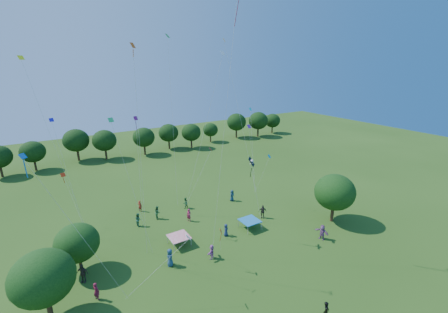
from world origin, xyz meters
TOP-DOWN VIEW (x-y plane):
  - near_tree_west at (-16.26, 14.15)m, footprint 4.74×4.74m
  - near_tree_north at (-13.38, 19.13)m, footprint 4.12×4.12m
  - near_tree_east at (15.55, 12.56)m, footprint 5.04×5.04m
  - treeline at (-1.73, 55.43)m, footprint 88.01×8.77m
  - tent_red_stripe at (-3.39, 18.11)m, footprint 2.20×2.20m
  - tent_blue at (5.47, 16.77)m, footprint 2.20×2.20m
  - man_in_black at (2.27, 2.38)m, footprint 0.79×0.71m
  - crowd_person_0 at (2.08, 16.89)m, footprint 0.78×0.84m
  - crowd_person_1 at (-4.70, 28.31)m, footprint 0.69×0.71m
  - crowd_person_2 at (-6.04, 24.63)m, footprint 0.55×0.90m
  - crowd_person_3 at (-14.42, 24.87)m, footprint 0.84×1.27m
  - crowd_person_4 at (8.45, 17.95)m, footprint 1.15×1.01m
  - crowd_person_5 at (-1.48, 14.08)m, footprint 1.47×1.36m
  - crowd_person_6 at (-5.62, 15.26)m, footprint 0.81×1.06m
  - crowd_person_7 at (-12.75, 14.40)m, footprint 0.69×0.76m
  - crowd_person_8 at (0.97, 25.85)m, footprint 0.89×0.67m
  - crowd_person_9 at (-12.53, 23.93)m, footprint 0.87×1.20m
  - crowd_person_10 at (-13.43, 17.38)m, footprint 1.19×1.08m
  - crowd_person_11 at (11.12, 10.38)m, footprint 0.92×1.79m
  - crowd_person_12 at (7.84, 24.33)m, footprint 0.96×0.74m
  - crowd_person_13 at (-0.15, 22.31)m, footprint 0.70×0.76m
  - crowd_person_14 at (-3.34, 25.12)m, footprint 0.64×0.95m
  - pirate_kite at (4.11, 14.90)m, footprint 1.70×1.54m
  - red_high_kite at (1.45, 14.81)m, footprint 3.71×1.31m
  - small_kite_0 at (-13.05, 29.02)m, footprint 1.40×4.33m
  - small_kite_1 at (-7.31, 16.32)m, footprint 0.53×0.76m
  - small_kite_2 at (9.31, 26.60)m, footprint 2.22×6.05m
  - small_kite_3 at (-0.57, 25.19)m, footprint 0.70×0.72m
  - small_kite_4 at (-13.11, 27.53)m, footprint 1.52×3.38m
  - small_kite_5 at (9.38, 22.23)m, footprint 1.97×0.47m
  - small_kite_6 at (3.95, 23.16)m, footprint 5.29×1.67m
  - small_kite_7 at (11.34, 24.64)m, footprint 0.96×2.74m
  - small_kite_8 at (3.11, 23.23)m, footprint 3.80×1.08m
  - small_kite_9 at (-1.48, 12.21)m, footprint 0.87×1.39m
  - small_kite_10 at (-14.23, 25.49)m, footprint 3.42×0.62m
  - small_kite_11 at (-8.80, 16.57)m, footprint 2.77×0.38m
  - small_kite_12 at (-14.41, 11.06)m, footprint 5.22×0.84m
  - small_kite_13 at (-5.68, 23.16)m, footprint 0.78×1.08m
  - small_kite_14 at (-6.45, 10.48)m, footprint 5.41×1.65m
  - small_kite_15 at (11.51, 21.01)m, footprint 1.42×1.91m

SIDE VIEW (x-z plane):
  - crowd_person_0 at x=2.08m, z-range 0.00..1.52m
  - crowd_person_5 at x=-1.48m, z-range 0.00..1.58m
  - crowd_person_8 at x=0.97m, z-range 0.00..1.60m
  - crowd_person_1 at x=-4.70m, z-range 0.00..1.61m
  - crowd_person_9 at x=-12.53m, z-range 0.00..1.68m
  - crowd_person_7 at x=-12.75m, z-range 0.00..1.70m
  - crowd_person_13 at x=-0.15m, z-range 0.00..1.71m
  - crowd_person_12 at x=7.84m, z-range 0.00..1.72m
  - crowd_person_2 at x=-6.04m, z-range 0.00..1.73m
  - man_in_black at x=2.27m, z-range 0.00..1.77m
  - crowd_person_14 at x=-3.34m, z-range 0.00..1.78m
  - crowd_person_3 at x=-14.42m, z-range 0.00..1.79m
  - crowd_person_4 at x=8.45m, z-range 0.00..1.82m
  - crowd_person_11 at x=11.12m, z-range 0.00..1.83m
  - crowd_person_10 at x=-13.43m, z-range 0.00..1.89m
  - crowd_person_6 at x=-5.62m, z-range 0.00..1.90m
  - tent_red_stripe at x=-3.39m, z-range 0.49..1.59m
  - tent_blue at x=5.47m, z-range 0.49..1.59m
  - near_tree_north at x=-13.38m, z-range 0.67..5.74m
  - small_kite_9 at x=-1.48m, z-range 2.30..5.51m
  - near_tree_west at x=-16.26m, z-range 0.91..7.01m
  - near_tree_east at x=15.55m, z-range 0.90..7.23m
  - treeline at x=-1.73m, z-range 0.70..7.48m
  - small_kite_14 at x=-6.45m, z-range 2.90..7.87m
  - small_kite_0 at x=-13.05m, z-range 3.09..8.71m
  - small_kite_15 at x=11.51m, z-range 3.39..9.56m
  - small_kite_8 at x=3.11m, z-range 3.80..11.64m
  - pirate_kite at x=4.11m, z-range 5.03..13.65m
  - small_kite_5 at x=9.38m, z-range 4.43..14.84m
  - small_kite_7 at x=11.34m, z-range 4.32..16.43m
  - small_kite_4 at x=-13.11m, z-range 4.24..16.75m
  - small_kite_12 at x=-14.41m, z-range 4.22..17.57m
  - small_kite_13 at x=-5.68m, z-range 4.75..17.48m
  - small_kite_11 at x=-8.80m, z-range 4.28..18.25m
  - small_kite_10 at x=-14.23m, z-range 5.43..24.43m
  - small_kite_6 at x=3.95m, z-range 5.61..25.26m
  - small_kite_1 at x=-7.31m, z-range 5.71..25.60m
  - small_kite_2 at x=9.31m, z-range 6.32..27.84m
  - small_kite_3 at x=-0.57m, z-range 6.57..28.05m
  - red_high_kite at x=1.45m, z-range 8.84..34.09m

